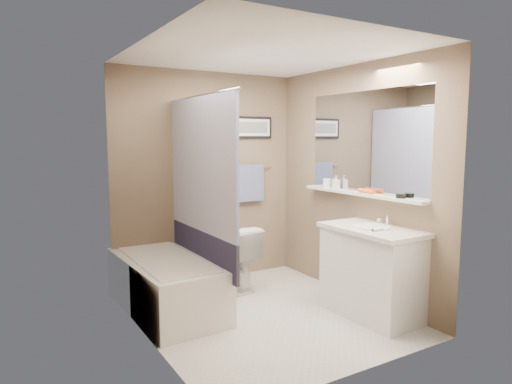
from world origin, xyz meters
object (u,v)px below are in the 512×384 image
bathtub (166,285)px  hair_brush_front (366,191)px  vanity (372,274)px  soap_bottle (336,182)px  candle_bowl_near (401,196)px  toilet (231,257)px  glass_jar (327,183)px

bathtub → hair_brush_front: 2.16m
vanity → soap_bottle: size_ratio=6.36×
vanity → candle_bowl_near: size_ratio=10.00×
toilet → glass_jar: 1.33m
vanity → soap_bottle: bearing=74.2°
glass_jar → toilet: bearing=153.2°
vanity → bathtub: bearing=143.3°
toilet → candle_bowl_near: 1.94m
toilet → soap_bottle: (0.94, -0.62, 0.83)m
bathtub → soap_bottle: (1.79, -0.38, 0.94)m
bathtub → candle_bowl_near: 2.36m
candle_bowl_near → glass_jar: 1.04m
vanity → soap_bottle: (0.19, 0.74, 0.79)m
glass_jar → hair_brush_front: bearing=-90.0°
toilet → vanity: vanity is taller
toilet → glass_jar: glass_jar is taller
toilet → candle_bowl_near: size_ratio=7.87×
bathtub → toilet: bearing=14.4°
candle_bowl_near → hair_brush_front: size_ratio=0.41×
glass_jar → soap_bottle: soap_bottle is taller
bathtub → vanity: (1.60, -1.12, 0.15)m
hair_brush_front → glass_jar: glass_jar is taller
vanity → soap_bottle: 1.10m
toilet → soap_bottle: 1.40m
vanity → glass_jar: bearing=76.5°
glass_jar → vanity: bearing=-101.7°
bathtub → glass_jar: 2.02m
glass_jar → soap_bottle: bearing=-90.0°
hair_brush_front → glass_jar: (0.00, 0.61, 0.03)m
bathtub → vanity: size_ratio=1.67×
vanity → candle_bowl_near: (0.19, -0.14, 0.73)m
toilet → glass_jar: size_ratio=7.08×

